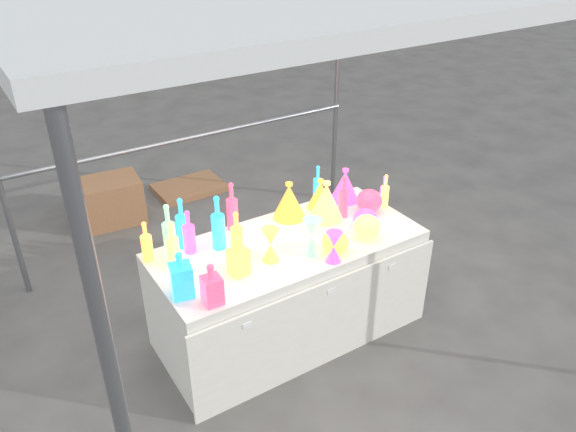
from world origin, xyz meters
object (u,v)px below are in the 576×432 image
display_table (289,289)px  bottle_0 (146,241)px  decanter_0 (238,255)px  globe_0 (335,244)px  cardboard_box_closed (109,201)px  lampshade_0 (289,200)px

display_table → bottle_0: bearing=160.1°
decanter_0 → globe_0: 0.64m
cardboard_box_closed → bottle_0: bottle_0 is taller
display_table → decanter_0: size_ratio=7.06×
bottle_0 → globe_0: 1.18m
bottle_0 → decanter_0: (0.41, -0.44, -0.01)m
bottle_0 → lampshade_0: bearing=-1.0°
decanter_0 → cardboard_box_closed: bearing=82.5°
display_table → lampshade_0: lampshade_0 is taller
bottle_0 → lampshade_0: size_ratio=1.01×
bottle_0 → globe_0: bearing=-28.8°
lampshade_0 → cardboard_box_closed: bearing=127.3°
cardboard_box_closed → globe_0: size_ratio=3.37×
cardboard_box_closed → decanter_0: 2.48m
bottle_0 → decanter_0: 0.60m
cardboard_box_closed → display_table: bearing=-70.0°
globe_0 → bottle_0: bearing=151.2°
globe_0 → lampshade_0: (0.00, 0.55, 0.07)m
bottle_0 → globe_0: size_ratio=1.56×
decanter_0 → globe_0: bearing=-23.0°
bottle_0 → globe_0: (1.03, -0.57, -0.07)m
globe_0 → lampshade_0: lampshade_0 is taller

